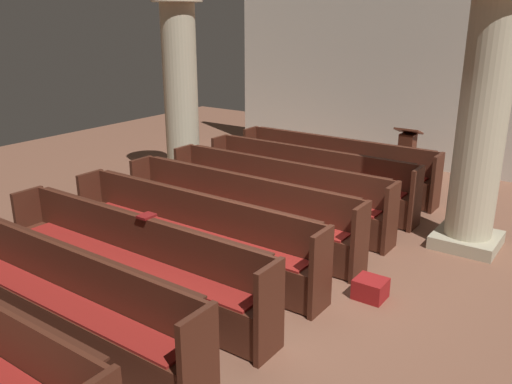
{
  "coord_description": "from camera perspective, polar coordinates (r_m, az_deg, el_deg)",
  "views": [
    {
      "loc": [
        3.18,
        -5.06,
        3.1
      ],
      "look_at": [
        -0.93,
        0.75,
        0.75
      ],
      "focal_mm": 37.27,
      "sensor_mm": 36.0,
      "label": 1
    }
  ],
  "objects": [
    {
      "name": "pew_row_4",
      "position": [
        6.84,
        -7.08,
        -4.08
      ],
      "size": [
        3.86,
        0.46,
        0.97
      ],
      "color": "#4C2316",
      "rests_on": "ground"
    },
    {
      "name": "pew_row_5",
      "position": [
        6.21,
        -13.27,
        -6.86
      ],
      "size": [
        3.86,
        0.47,
        0.97
      ],
      "color": "#4C2316",
      "rests_on": "ground"
    },
    {
      "name": "ground_plane",
      "position": [
        6.73,
        2.85,
        -9.17
      ],
      "size": [
        19.2,
        19.2,
        0.0
      ],
      "primitive_type": "plane",
      "color": "brown"
    },
    {
      "name": "pew_row_0",
      "position": [
        9.97,
        8.41,
        3.06
      ],
      "size": [
        3.86,
        0.46,
        0.97
      ],
      "color": "#4C2316",
      "rests_on": "ground"
    },
    {
      "name": "hymn_book",
      "position": [
        6.08,
        -11.67,
        -2.53
      ],
      "size": [
        0.15,
        0.19,
        0.03
      ],
      "primitive_type": "cube",
      "color": "maroon",
      "rests_on": "pew_row_5"
    },
    {
      "name": "lectern",
      "position": [
        10.83,
        15.8,
        3.44
      ],
      "size": [
        0.48,
        0.45,
        1.08
      ],
      "color": "#411E13",
      "rests_on": "ground"
    },
    {
      "name": "pew_row_2",
      "position": [
        8.31,
        2.12,
        0.16
      ],
      "size": [
        3.86,
        0.47,
        0.97
      ],
      "color": "#4C2316",
      "rests_on": "ground"
    },
    {
      "name": "pillar_far_side",
      "position": [
        10.28,
        -8.12,
        11.4
      ],
      "size": [
        0.93,
        0.93,
        3.66
      ],
      "color": "tan",
      "rests_on": "ground"
    },
    {
      "name": "kneeler_box_red",
      "position": [
        6.37,
        12.18,
        -10.09
      ],
      "size": [
        0.35,
        0.32,
        0.24
      ],
      "primitive_type": "cube",
      "color": "maroon",
      "rests_on": "ground"
    },
    {
      "name": "pew_row_1",
      "position": [
        9.13,
        5.55,
        1.74
      ],
      "size": [
        3.86,
        0.46,
        0.97
      ],
      "color": "#4C2316",
      "rests_on": "ground"
    },
    {
      "name": "pew_row_6",
      "position": [
        5.68,
        -20.83,
        -10.1
      ],
      "size": [
        3.86,
        0.46,
        0.97
      ],
      "color": "#4C2316",
      "rests_on": "ground"
    },
    {
      "name": "back_wall",
      "position": [
        11.61,
        19.85,
        13.05
      ],
      "size": [
        10.0,
        0.16,
        4.5
      ],
      "primitive_type": "cube",
      "color": "beige",
      "rests_on": "ground"
    },
    {
      "name": "pew_row_3",
      "position": [
        7.55,
        -2.02,
        -1.76
      ],
      "size": [
        3.86,
        0.46,
        0.97
      ],
      "color": "#4C2316",
      "rests_on": "ground"
    },
    {
      "name": "pillar_aisle_side",
      "position": [
        7.66,
        23.23,
        7.8
      ],
      "size": [
        0.93,
        0.93,
        3.66
      ],
      "color": "tan",
      "rests_on": "ground"
    }
  ]
}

